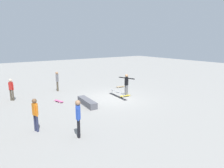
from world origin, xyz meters
TOP-DOWN VIEW (x-y plane):
  - ground_plane at (0.00, 0.00)m, footprint 60.00×60.00m
  - grind_rail at (0.12, -0.50)m, footprint 2.24×0.46m
  - skate_ledge at (-0.39, 2.26)m, footprint 2.10×0.62m
  - skater_main at (-0.09, -1.14)m, footprint 1.26×0.50m
  - skateboard_main at (-0.23, -0.93)m, footprint 0.34×0.82m
  - bystander_red_shirt at (3.44, 5.96)m, footprint 0.26×0.31m
  - bystander_blue_shirt at (-3.95, 4.54)m, footprint 0.36×0.26m
  - bystander_orange_shirt at (-2.37, 5.86)m, footprint 0.35×0.23m
  - bystander_grey_shirt at (4.25, 2.49)m, footprint 0.34×0.26m
  - loose_skateboard_pink at (1.28, 3.50)m, footprint 0.82×0.42m
  - loose_skateboard_natural at (2.32, -2.46)m, footprint 0.33×0.82m

SIDE VIEW (x-z plane):
  - ground_plane at x=0.00m, z-range 0.00..0.00m
  - skateboard_main at x=-0.23m, z-range 0.03..0.12m
  - loose_skateboard_pink at x=1.28m, z-range 0.03..0.12m
  - loose_skateboard_natural at x=2.32m, z-range 0.03..0.12m
  - grind_rail at x=0.12m, z-range -0.03..0.35m
  - skate_ledge at x=-0.39m, z-range 0.00..0.38m
  - bystander_red_shirt at x=3.44m, z-range 0.10..1.60m
  - bystander_orange_shirt at x=-2.37m, z-range 0.10..1.62m
  - bystander_grey_shirt at x=4.25m, z-range 0.10..1.69m
  - bystander_blue_shirt at x=-3.95m, z-range 0.11..1.72m
  - skater_main at x=-0.09m, z-range 0.13..1.76m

